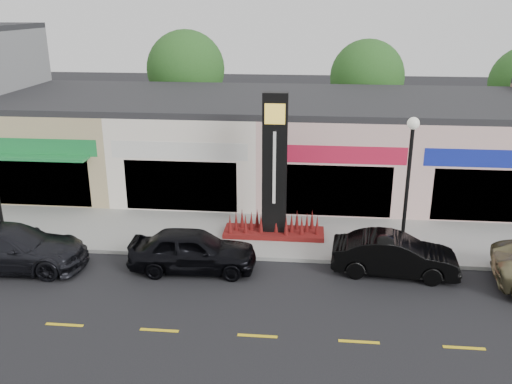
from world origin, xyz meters
TOP-DOWN VIEW (x-y plane):
  - ground at (0.00, 0.00)m, footprint 120.00×120.00m
  - sidewalk at (0.00, 4.35)m, footprint 52.00×4.30m
  - curb at (0.00, 2.10)m, footprint 52.00×0.20m
  - shop_beige at (-8.50, 11.46)m, footprint 7.00×10.85m
  - shop_cream at (-1.50, 11.47)m, footprint 7.00×10.01m
  - shop_pink_w at (5.50, 11.47)m, footprint 7.00×10.01m
  - shop_pink_e at (12.50, 11.47)m, footprint 7.00×10.01m
  - tree_rear_west at (-4.00, 19.50)m, footprint 5.20×5.20m
  - tree_rear_mid at (8.00, 19.50)m, footprint 4.80×4.80m
  - lamp_east_near at (8.00, 2.50)m, footprint 0.44×0.44m
  - pylon_sign at (3.00, 4.20)m, footprint 4.20×1.30m
  - car_dark_sedan at (-6.60, 0.52)m, footprint 2.62×5.81m
  - car_black_sedan at (0.21, 1.04)m, footprint 2.09×4.76m
  - car_black_conv at (7.58, 1.46)m, footprint 1.96×4.63m

SIDE VIEW (x-z plane):
  - ground at x=0.00m, z-range 0.00..0.00m
  - sidewalk at x=0.00m, z-range 0.00..0.15m
  - curb at x=0.00m, z-range 0.00..0.15m
  - car_black_conv at x=7.58m, z-range 0.00..1.49m
  - car_black_sedan at x=0.21m, z-range 0.00..1.59m
  - car_dark_sedan at x=-6.60m, z-range 0.00..1.65m
  - pylon_sign at x=3.00m, z-range -0.73..5.27m
  - shop_cream at x=-1.50m, z-range 0.00..4.80m
  - shop_pink_w at x=5.50m, z-range 0.00..4.80m
  - shop_pink_e at x=12.50m, z-range 0.00..4.80m
  - shop_beige at x=-8.50m, z-range 0.00..4.80m
  - lamp_east_near at x=8.00m, z-range 0.74..6.21m
  - tree_rear_mid at x=8.00m, z-range 1.24..8.53m
  - tree_rear_west at x=-4.00m, z-range 1.30..9.13m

